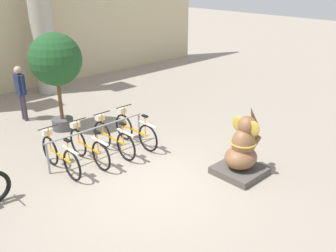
{
  "coord_description": "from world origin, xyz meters",
  "views": [
    {
      "loc": [
        -4.48,
        -5.21,
        4.26
      ],
      "look_at": [
        0.86,
        0.41,
        1.0
      ],
      "focal_mm": 40.0,
      "sensor_mm": 36.0,
      "label": 1
    }
  ],
  "objects_px": {
    "bicycle_3": "(135,130)",
    "elephant_statue": "(242,152)",
    "bicycle_0": "(60,155)",
    "bicycle_1": "(88,147)",
    "potted_tree": "(56,62)",
    "bicycle_2": "(113,138)",
    "person_pedestrian": "(21,88)"
  },
  "relations": [
    {
      "from": "person_pedestrian",
      "to": "potted_tree",
      "type": "xyz_separation_m",
      "value": [
        0.49,
        -1.44,
        0.96
      ]
    },
    {
      "from": "bicycle_0",
      "to": "bicycle_3",
      "type": "height_order",
      "value": "same"
    },
    {
      "from": "bicycle_0",
      "to": "bicycle_2",
      "type": "distance_m",
      "value": 1.41
    },
    {
      "from": "bicycle_2",
      "to": "potted_tree",
      "type": "relative_size",
      "value": 0.62
    },
    {
      "from": "bicycle_0",
      "to": "elephant_statue",
      "type": "xyz_separation_m",
      "value": [
        2.9,
        -2.86,
        0.12
      ]
    },
    {
      "from": "elephant_statue",
      "to": "bicycle_0",
      "type": "bearing_deg",
      "value": 135.37
    },
    {
      "from": "bicycle_2",
      "to": "bicycle_3",
      "type": "xyz_separation_m",
      "value": [
        0.7,
        0.02,
        0.0
      ]
    },
    {
      "from": "bicycle_0",
      "to": "person_pedestrian",
      "type": "relative_size",
      "value": 1.02
    },
    {
      "from": "bicycle_3",
      "to": "elephant_statue",
      "type": "bearing_deg",
      "value": -74.35
    },
    {
      "from": "bicycle_0",
      "to": "bicycle_3",
      "type": "xyz_separation_m",
      "value": [
        2.11,
        -0.05,
        0.0
      ]
    },
    {
      "from": "bicycle_2",
      "to": "elephant_statue",
      "type": "relative_size",
      "value": 1.08
    },
    {
      "from": "bicycle_2",
      "to": "bicycle_3",
      "type": "relative_size",
      "value": 1.0
    },
    {
      "from": "bicycle_0",
      "to": "person_pedestrian",
      "type": "distance_m",
      "value": 3.76
    },
    {
      "from": "person_pedestrian",
      "to": "bicycle_3",
      "type": "bearing_deg",
      "value": -70.06
    },
    {
      "from": "bicycle_1",
      "to": "potted_tree",
      "type": "relative_size",
      "value": 0.62
    },
    {
      "from": "bicycle_3",
      "to": "person_pedestrian",
      "type": "relative_size",
      "value": 1.02
    },
    {
      "from": "bicycle_3",
      "to": "elephant_statue",
      "type": "distance_m",
      "value": 2.92
    },
    {
      "from": "elephant_statue",
      "to": "person_pedestrian",
      "type": "distance_m",
      "value": 6.84
    },
    {
      "from": "bicycle_3",
      "to": "elephant_statue",
      "type": "xyz_separation_m",
      "value": [
        0.79,
        -2.81,
        0.12
      ]
    },
    {
      "from": "potted_tree",
      "to": "bicycle_3",
      "type": "bearing_deg",
      "value": -69.3
    },
    {
      "from": "bicycle_1",
      "to": "person_pedestrian",
      "type": "distance_m",
      "value": 3.74
    },
    {
      "from": "potted_tree",
      "to": "person_pedestrian",
      "type": "bearing_deg",
      "value": 108.75
    },
    {
      "from": "bicycle_3",
      "to": "elephant_statue",
      "type": "relative_size",
      "value": 1.08
    },
    {
      "from": "bicycle_0",
      "to": "potted_tree",
      "type": "distance_m",
      "value": 2.96
    },
    {
      "from": "bicycle_2",
      "to": "person_pedestrian",
      "type": "xyz_separation_m",
      "value": [
        -0.63,
        3.7,
        0.59
      ]
    },
    {
      "from": "bicycle_2",
      "to": "elephant_statue",
      "type": "xyz_separation_m",
      "value": [
        1.49,
        -2.79,
        0.12
      ]
    },
    {
      "from": "bicycle_2",
      "to": "person_pedestrian",
      "type": "height_order",
      "value": "person_pedestrian"
    },
    {
      "from": "bicycle_1",
      "to": "potted_tree",
      "type": "xyz_separation_m",
      "value": [
        0.56,
        2.25,
        1.55
      ]
    },
    {
      "from": "bicycle_1",
      "to": "bicycle_2",
      "type": "distance_m",
      "value": 0.7
    },
    {
      "from": "bicycle_2",
      "to": "elephant_statue",
      "type": "height_order",
      "value": "elephant_statue"
    },
    {
      "from": "elephant_statue",
      "to": "potted_tree",
      "type": "height_order",
      "value": "potted_tree"
    },
    {
      "from": "bicycle_3",
      "to": "potted_tree",
      "type": "height_order",
      "value": "potted_tree"
    }
  ]
}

